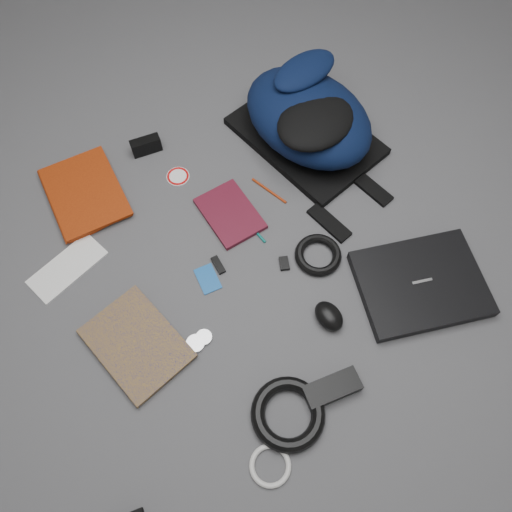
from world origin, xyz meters
name	(u,v)px	position (x,y,z in m)	size (l,w,h in m)	color
ground	(256,259)	(0.00, 0.00, 0.00)	(4.00, 4.00, 0.00)	#4F4F51
backpack	(308,117)	(0.34, 0.33, 0.10)	(0.34, 0.50, 0.21)	black
laptop	(420,284)	(0.38, -0.28, 0.02)	(0.34, 0.27, 0.03)	black
textbook_red	(51,207)	(-0.49, 0.42, 0.02)	(0.21, 0.29, 0.03)	maroon
comic_book	(106,369)	(-0.49, -0.12, 0.01)	(0.20, 0.27, 0.02)	#C38B0D
envelope	(67,267)	(-0.50, 0.21, 0.00)	(0.22, 0.10, 0.00)	white
dvd_case	(230,214)	(-0.01, 0.17, 0.01)	(0.14, 0.20, 0.02)	#440D19
compact_camera	(146,146)	(-0.15, 0.51, 0.03)	(0.10, 0.03, 0.05)	black
sticker_disc	(178,176)	(-0.10, 0.37, 0.00)	(0.07, 0.07, 0.00)	white
pen_teal	(251,226)	(0.03, 0.10, 0.00)	(0.01, 0.01, 0.14)	#0B6960
pen_red	(269,191)	(0.14, 0.20, 0.00)	(0.01, 0.01, 0.14)	#992C0B
id_badge	(208,279)	(-0.15, 0.00, 0.00)	(0.05, 0.08, 0.00)	#165AAA
usb_black	(218,265)	(-0.11, 0.03, 0.01)	(0.02, 0.06, 0.01)	black
key_fob	(284,263)	(0.07, -0.05, 0.01)	(0.03, 0.04, 0.01)	black
mouse	(329,316)	(0.10, -0.25, 0.02)	(0.07, 0.09, 0.05)	black
headphone_left	(204,337)	(-0.23, -0.15, 0.01)	(0.04, 0.04, 0.01)	#BDBEC0
headphone_right	(196,344)	(-0.26, -0.16, 0.01)	(0.05, 0.05, 0.01)	silver
cable_coil	(318,255)	(0.16, -0.07, 0.01)	(0.14, 0.14, 0.03)	black
power_brick	(332,388)	(0.01, -0.42, 0.02)	(0.14, 0.06, 0.04)	black
power_cord_coil	(288,414)	(-0.12, -0.43, 0.02)	(0.19, 0.19, 0.04)	black
white_cable_coil	(270,466)	(-0.21, -0.52, 0.01)	(0.10, 0.10, 0.01)	silver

